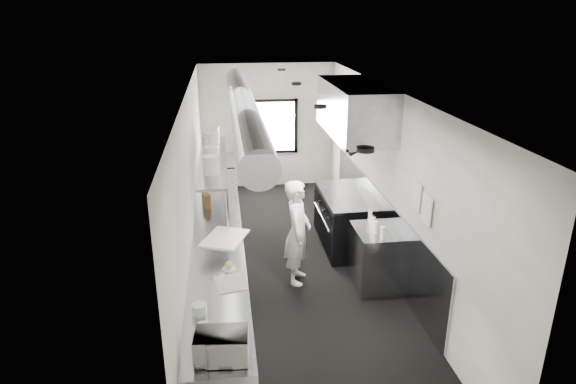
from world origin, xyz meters
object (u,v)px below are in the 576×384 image
object	(u,v)px
squeeze_bottle_c	(373,223)
cutting_board	(225,238)
line_cook	(298,232)
plate_stack_b	(211,156)
small_plate	(229,269)
deli_tub_a	(203,328)
plate_stack_a	(211,165)
squeeze_bottle_a	(383,233)
microwave	(221,346)
squeeze_bottle_d	(372,222)
bottle_station	(376,258)
range	(346,220)
pass_shelf	(213,161)
squeeze_bottle_b	(375,228)
exhaust_hood	(354,109)
squeeze_bottle_e	(370,216)
plate_stack_d	(213,137)
deli_tub_b	(199,309)
knife_block	(206,200)
prep_counter	(219,261)
far_work_table	(219,180)

from	to	relation	value
squeeze_bottle_c	cutting_board	bearing A→B (deg)	-179.21
line_cook	plate_stack_b	distance (m)	1.87
small_plate	deli_tub_a	bearing A→B (deg)	-102.91
plate_stack_a	squeeze_bottle_a	xyz separation A→B (m)	(2.33, -1.18, -0.71)
small_plate	plate_stack_a	size ratio (longest dim) A/B	0.59
microwave	squeeze_bottle_d	size ratio (longest dim) A/B	2.66
bottle_station	microwave	world-z (taller)	microwave
range	squeeze_bottle_a	size ratio (longest dim) A/B	8.47
pass_shelf	squeeze_bottle_b	distance (m)	2.94
line_cook	squeeze_bottle_c	xyz separation A→B (m)	(1.06, -0.25, 0.19)
squeeze_bottle_b	squeeze_bottle_c	bearing A→B (deg)	85.95
microwave	plate_stack_a	distance (m)	3.48
squeeze_bottle_c	plate_stack_a	bearing A→B (deg)	159.58
exhaust_hood	plate_stack_b	bearing A→B (deg)	-179.19
small_plate	squeeze_bottle_e	distance (m)	2.44
bottle_station	plate_stack_d	bearing A→B (deg)	133.70
microwave	deli_tub_b	xyz separation A→B (m)	(-0.23, 0.75, -0.08)
pass_shelf	deli_tub_a	world-z (taller)	pass_shelf
plate_stack_a	range	bearing A→B (deg)	12.86
plate_stack_d	squeeze_bottle_e	bearing A→B (deg)	-42.83
bottle_station	deli_tub_a	distance (m)	3.26
pass_shelf	line_cook	xyz separation A→B (m)	(1.21, -1.41, -0.73)
pass_shelf	plate_stack_a	bearing A→B (deg)	-91.13
line_cook	squeeze_bottle_c	world-z (taller)	line_cook
plate_stack_b	deli_tub_a	bearing A→B (deg)	-91.43
bottle_station	squeeze_bottle_e	world-z (taller)	squeeze_bottle_e
squeeze_bottle_b	squeeze_bottle_c	distance (m)	0.14
small_plate	squeeze_bottle_c	distance (m)	2.28
small_plate	deli_tub_b	bearing A→B (deg)	-109.84
knife_block	plate_stack_b	bearing A→B (deg)	29.86
line_cook	plate_stack_a	distance (m)	1.64
squeeze_bottle_e	pass_shelf	bearing A→B (deg)	148.95
deli_tub_b	knife_block	world-z (taller)	knife_block
plate_stack_d	bottle_station	bearing A→B (deg)	-46.30
bottle_station	squeeze_bottle_b	bearing A→B (deg)	-126.77
squeeze_bottle_c	bottle_station	bearing A→B (deg)	-27.40
squeeze_bottle_a	plate_stack_a	bearing A→B (deg)	153.11
prep_counter	squeeze_bottle_c	size ratio (longest dim) A/B	31.82
prep_counter	plate_stack_a	size ratio (longest dim) A/B	21.57
exhaust_hood	squeeze_bottle_a	xyz separation A→B (m)	(0.02, -1.69, -1.40)
exhaust_hood	plate_stack_b	size ratio (longest dim) A/B	7.46
prep_counter	far_work_table	bearing A→B (deg)	90.00
deli_tub_b	plate_stack_b	world-z (taller)	plate_stack_b
deli_tub_b	plate_stack_d	world-z (taller)	plate_stack_d
cutting_board	far_work_table	bearing A→B (deg)	91.45
knife_block	squeeze_bottle_b	size ratio (longest dim) A/B	1.18
squeeze_bottle_e	deli_tub_b	bearing A→B (deg)	-139.60
exhaust_hood	range	world-z (taller)	exhaust_hood
deli_tub_a	squeeze_bottle_e	size ratio (longest dim) A/B	0.71
prep_counter	squeeze_bottle_e	world-z (taller)	squeeze_bottle_e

